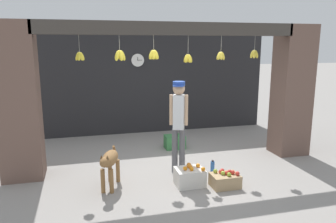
{
  "coord_description": "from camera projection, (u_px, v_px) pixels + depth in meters",
  "views": [
    {
      "loc": [
        -1.63,
        -5.85,
        2.41
      ],
      "look_at": [
        0.0,
        0.42,
        1.06
      ],
      "focal_mm": 35.0,
      "sensor_mm": 36.0,
      "label": 1
    }
  ],
  "objects": [
    {
      "name": "shop_pillar_left",
      "position": [
        18.0,
        102.0,
        5.75
      ],
      "size": [
        0.7,
        0.6,
        2.8
      ],
      "primitive_type": "cube",
      "color": "brown",
      "rests_on": "ground_plane"
    },
    {
      "name": "water_bottle",
      "position": [
        212.0,
        167.0,
        6.19
      ],
      "size": [
        0.08,
        0.08,
        0.25
      ],
      "color": "#2D60AD",
      "rests_on": "ground_plane"
    },
    {
      "name": "produce_box_green",
      "position": [
        175.0,
        142.0,
        7.66
      ],
      "size": [
        0.46,
        0.32,
        0.31
      ],
      "primitive_type": "cube",
      "color": "#387A42",
      "rests_on": "ground_plane"
    },
    {
      "name": "wall_clock",
      "position": [
        138.0,
        60.0,
        8.62
      ],
      "size": [
        0.36,
        0.03,
        0.36
      ],
      "color": "black"
    },
    {
      "name": "ground_plane",
      "position": [
        173.0,
        169.0,
        6.43
      ],
      "size": [
        60.0,
        60.0,
        0.0
      ],
      "primitive_type": "plane",
      "color": "gray"
    },
    {
      "name": "fruit_crate_oranges",
      "position": [
        190.0,
        177.0,
        5.66
      ],
      "size": [
        0.49,
        0.4,
        0.36
      ],
      "color": "silver",
      "rests_on": "ground_plane"
    },
    {
      "name": "shop_back_wall",
      "position": [
        145.0,
        82.0,
        8.86
      ],
      "size": [
        6.81,
        0.12,
        2.8
      ],
      "primitive_type": "cube",
      "color": "#232326",
      "rests_on": "ground_plane"
    },
    {
      "name": "shopkeeper",
      "position": [
        179.0,
        119.0,
        6.03
      ],
      "size": [
        0.32,
        0.31,
        1.74
      ],
      "rotation": [
        0.0,
        0.0,
        2.74
      ],
      "color": "#56565B",
      "rests_on": "ground_plane"
    },
    {
      "name": "dog",
      "position": [
        110.0,
        162.0,
        5.48
      ],
      "size": [
        0.43,
        0.84,
        0.69
      ],
      "rotation": [
        0.0,
        0.0,
        -1.91
      ],
      "color": "olive",
      "rests_on": "ground_plane"
    },
    {
      "name": "fruit_crate_apples",
      "position": [
        225.0,
        180.0,
        5.6
      ],
      "size": [
        0.47,
        0.35,
        0.29
      ],
      "color": "tan",
      "rests_on": "ground_plane"
    },
    {
      "name": "storefront_awning",
      "position": [
        172.0,
        31.0,
        6.01
      ],
      "size": [
        4.91,
        0.28,
        0.76
      ],
      "color": "#3D3833"
    },
    {
      "name": "shop_pillar_right",
      "position": [
        292.0,
        91.0,
        7.11
      ],
      "size": [
        0.7,
        0.6,
        2.8
      ],
      "primitive_type": "cube",
      "color": "brown",
      "rests_on": "ground_plane"
    }
  ]
}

